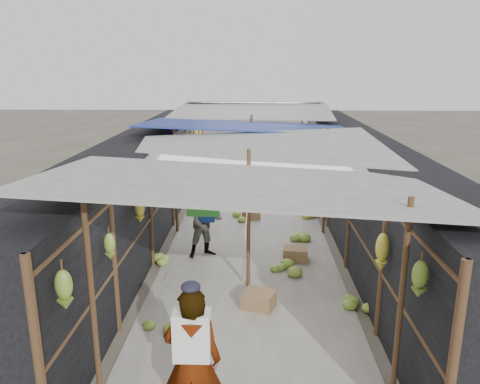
# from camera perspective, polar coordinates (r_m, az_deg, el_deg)

# --- Properties ---
(aisle_slab) EXTENTS (3.60, 16.00, 0.02)m
(aisle_slab) POSITION_cam_1_polar(r_m,az_deg,el_deg) (12.09, 1.25, -4.09)
(aisle_slab) COLOR #9E998E
(aisle_slab) RESTS_ON ground
(stall_left) EXTENTS (1.40, 15.00, 2.30)m
(stall_left) POSITION_cam_1_polar(r_m,az_deg,el_deg) (12.09, -11.63, 1.24)
(stall_left) COLOR black
(stall_left) RESTS_ON ground
(stall_right) EXTENTS (1.40, 15.00, 2.30)m
(stall_right) POSITION_cam_1_polar(r_m,az_deg,el_deg) (12.05, 14.23, 1.04)
(stall_right) COLOR black
(stall_right) RESTS_ON ground
(crate_near) EXTENTS (0.63, 0.57, 0.31)m
(crate_near) POSITION_cam_1_polar(r_m,az_deg,el_deg) (8.10, 2.31, -13.03)
(crate_near) COLOR #956A4C
(crate_near) RESTS_ON ground
(crate_mid) EXTENTS (0.55, 0.46, 0.30)m
(crate_mid) POSITION_cam_1_polar(r_m,az_deg,el_deg) (9.96, 6.77, -7.58)
(crate_mid) COLOR #956A4C
(crate_mid) RESTS_ON ground
(crate_back) EXTENTS (0.50, 0.46, 0.26)m
(crate_back) POSITION_cam_1_polar(r_m,az_deg,el_deg) (12.49, 1.38, -2.88)
(crate_back) COLOR #956A4C
(crate_back) RESTS_ON ground
(black_basin) EXTENTS (0.57, 0.57, 0.17)m
(black_basin) POSITION_cam_1_polar(r_m,az_deg,el_deg) (15.37, 4.68, 0.33)
(black_basin) COLOR black
(black_basin) RESTS_ON ground
(vendor_elderly) EXTENTS (0.64, 0.43, 1.73)m
(vendor_elderly) POSITION_cam_1_polar(r_m,az_deg,el_deg) (5.44, -5.77, -19.76)
(vendor_elderly) COLOR white
(vendor_elderly) RESTS_ON ground
(shopper_blue) EXTENTS (0.94, 0.86, 1.55)m
(shopper_blue) POSITION_cam_1_polar(r_m,az_deg,el_deg) (9.97, -4.22, -3.68)
(shopper_blue) COLOR #2153A9
(shopper_blue) RESTS_ON ground
(vendor_seated) EXTENTS (0.56, 0.75, 1.03)m
(vendor_seated) POSITION_cam_1_polar(r_m,az_deg,el_deg) (14.45, 7.03, 1.08)
(vendor_seated) COLOR #524F47
(vendor_seated) RESTS_ON ground
(market_canopy) EXTENTS (5.62, 15.20, 2.77)m
(market_canopy) POSITION_cam_1_polar(r_m,az_deg,el_deg) (11.85, 1.47, 7.48)
(market_canopy) COLOR brown
(market_canopy) RESTS_ON ground
(hanging_bananas) EXTENTS (3.95, 14.19, 0.84)m
(hanging_bananas) POSITION_cam_1_polar(r_m,az_deg,el_deg) (11.49, 2.13, 3.40)
(hanging_bananas) COLOR olive
(hanging_bananas) RESTS_ON ground
(floor_bananas) EXTENTS (4.05, 9.74, 0.35)m
(floor_bananas) POSITION_cam_1_polar(r_m,az_deg,el_deg) (11.69, 1.36, -4.01)
(floor_bananas) COLOR gold
(floor_bananas) RESTS_ON ground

